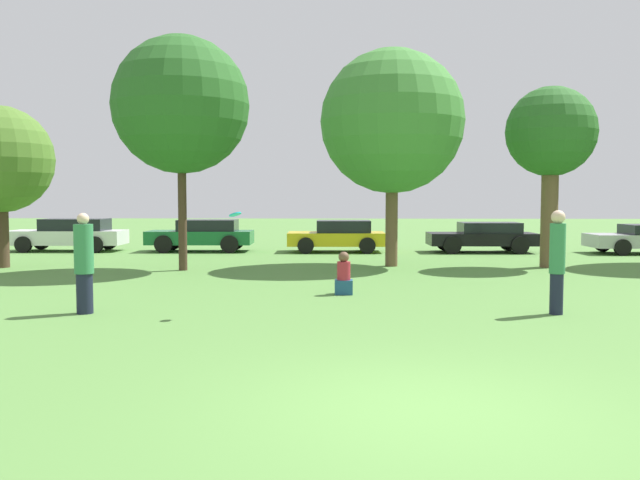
# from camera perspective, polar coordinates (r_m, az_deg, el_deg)

# --- Properties ---
(ground_plane) EXTENTS (120.00, 120.00, 0.00)m
(ground_plane) POSITION_cam_1_polar(r_m,az_deg,el_deg) (7.27, 8.80, -14.06)
(ground_plane) COLOR #54843D
(person_thrower) EXTENTS (0.36, 0.36, 1.91)m
(person_thrower) POSITION_cam_1_polar(r_m,az_deg,el_deg) (13.39, -19.47, -1.85)
(person_thrower) COLOR #191E33
(person_thrower) RESTS_ON ground
(person_catcher) EXTENTS (0.29, 0.29, 1.96)m
(person_catcher) POSITION_cam_1_polar(r_m,az_deg,el_deg) (13.29, 19.56, -1.59)
(person_catcher) COLOR #191E33
(person_catcher) RESTS_ON ground
(frisbee) EXTENTS (0.24, 0.23, 0.13)m
(frisbee) POSITION_cam_1_polar(r_m,az_deg,el_deg) (12.48, -7.24, 2.18)
(frisbee) COLOR #19B2D8
(bystander_sitting) EXTENTS (0.40, 0.34, 0.97)m
(bystander_sitting) POSITION_cam_1_polar(r_m,az_deg,el_deg) (15.16, 2.03, -3.12)
(bystander_sitting) COLOR navy
(bystander_sitting) RESTS_ON ground
(tree_1) EXTENTS (4.06, 4.06, 6.95)m
(tree_1) POSITION_cam_1_polar(r_m,az_deg,el_deg) (20.58, -11.76, 11.17)
(tree_1) COLOR #473323
(tree_1) RESTS_ON ground
(tree_2) EXTENTS (4.53, 4.53, 6.83)m
(tree_2) POSITION_cam_1_polar(r_m,az_deg,el_deg) (21.45, 6.18, 9.98)
(tree_2) COLOR brown
(tree_2) RESTS_ON ground
(tree_3) EXTENTS (2.77, 2.77, 5.61)m
(tree_3) POSITION_cam_1_polar(r_m,az_deg,el_deg) (22.09, 19.09, 8.47)
(tree_3) COLOR brown
(tree_3) RESTS_ON ground
(parked_car_white) EXTENTS (4.61, 1.93, 1.32)m
(parked_car_white) POSITION_cam_1_polar(r_m,az_deg,el_deg) (28.93, -20.58, 0.47)
(parked_car_white) COLOR silver
(parked_car_white) RESTS_ON ground
(parked_car_green) EXTENTS (4.22, 1.91, 1.28)m
(parked_car_green) POSITION_cam_1_polar(r_m,az_deg,el_deg) (27.33, -9.99, 0.47)
(parked_car_green) COLOR #196633
(parked_car_green) RESTS_ON ground
(parked_car_yellow) EXTENTS (3.88, 2.03, 1.26)m
(parked_car_yellow) POSITION_cam_1_polar(r_m,az_deg,el_deg) (26.69, 1.57, 0.40)
(parked_car_yellow) COLOR gold
(parked_car_yellow) RESTS_ON ground
(parked_car_black) EXTENTS (4.21, 1.96, 1.19)m
(parked_car_black) POSITION_cam_1_polar(r_m,az_deg,el_deg) (27.27, 13.75, 0.32)
(parked_car_black) COLOR black
(parked_car_black) RESTS_ON ground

